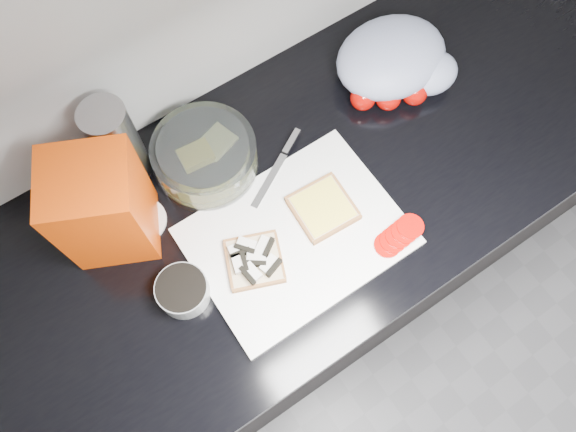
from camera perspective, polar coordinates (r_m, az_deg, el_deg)
The scene contains 14 objects.
base_cabinet at distance 1.57m, azimuth -0.10°, elevation -4.94°, with size 3.50×0.60×0.86m, color black.
countertop at distance 1.15m, azimuth -0.13°, elevation 1.74°, with size 3.50×0.64×0.04m, color black.
cutting_board at distance 1.09m, azimuth 0.88°, elevation -2.09°, with size 0.40×0.30×0.01m, color white.
bread_left at distance 1.06m, azimuth -3.48°, elevation -4.48°, with size 0.14×0.14×0.03m.
bread_right at distance 1.10m, azimuth 3.56°, elevation 0.81°, with size 0.12×0.12×0.02m.
tomato_slices at distance 1.09m, azimuth 11.20°, elevation -1.98°, with size 0.12×0.07×0.02m.
knife at distance 1.15m, azimuth -0.60°, elevation 5.95°, with size 0.18×0.11×0.01m.
seed_tub at distance 1.05m, azimuth -10.65°, elevation -7.44°, with size 0.10×0.10×0.05m.
tub_lid at distance 1.14m, azimuth -14.61°, elevation -0.47°, with size 0.10×0.10×0.01m, color silver.
glass_bowl at distance 1.13m, azimuth -8.37°, elevation 5.90°, with size 0.21×0.21×0.09m.
bread_bag at distance 1.04m, azimuth -18.31°, elevation 0.88°, with size 0.15×0.14×0.24m, color #EE3603.
steel_canister at distance 1.11m, azimuth -16.96°, elevation 7.06°, with size 0.09×0.09×0.21m, color #A7A7AC.
grocery_bag at distance 1.26m, azimuth 10.99°, elevation 15.33°, with size 0.26×0.23×0.11m.
whole_tomatoes at distance 1.23m, azimuth 10.19°, elevation 11.90°, with size 0.15×0.11×0.05m.
Camera 1 is at (-0.26, 0.81, 1.93)m, focal length 35.00 mm.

